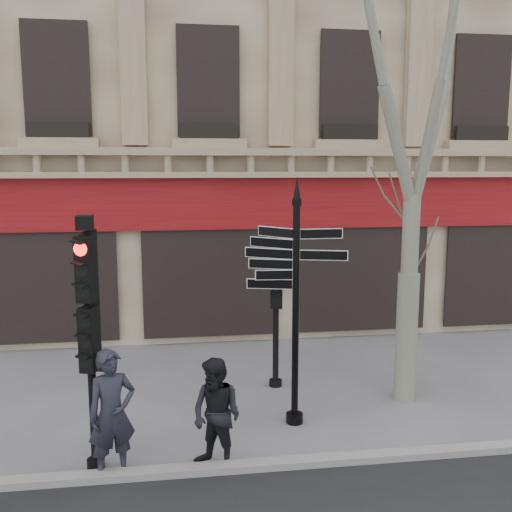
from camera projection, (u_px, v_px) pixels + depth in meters
The scene contains 9 objects.
ground at pixel (229, 429), 9.88m from camera, with size 80.00×80.00×0.00m, color #5E5E63.
kerb at pixel (238, 467), 8.50m from camera, with size 80.00×0.25×0.12m, color gray.
building at pixel (195, 42), 20.70m from camera, with size 28.00×15.52×18.00m.
fingerpost at pixel (296, 261), 9.66m from camera, with size 2.41×2.41×4.34m.
traffic_signal_main at pixel (89, 312), 8.23m from camera, with size 0.49×0.41×3.81m.
traffic_signal_secondary at pixel (276, 296), 11.52m from camera, with size 0.51×0.40×2.73m.
plane_tree at pixel (419, 35), 10.08m from camera, with size 3.64×3.64×9.68m.
pedestrian_a at pixel (112, 414), 8.21m from camera, with size 0.70×0.46×1.92m, color #20202B.
pedestrian_b at pixel (217, 415), 8.43m from camera, with size 0.83×0.65×1.71m, color black.
Camera 1 is at (-0.83, -9.27, 4.49)m, focal length 40.00 mm.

